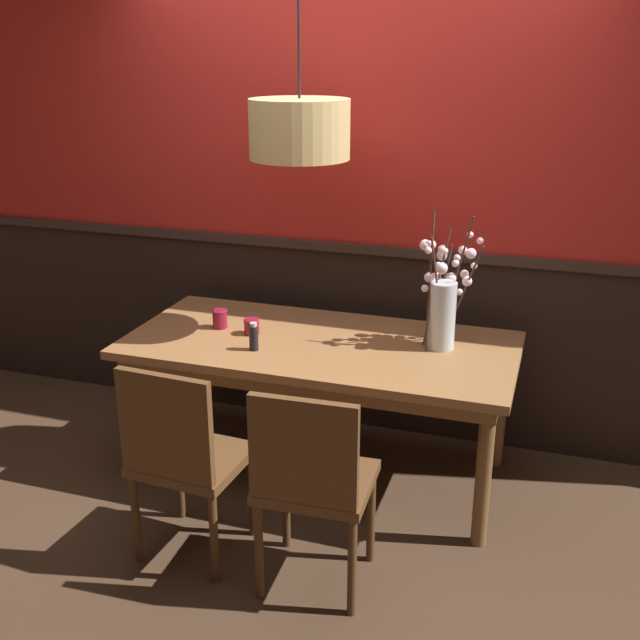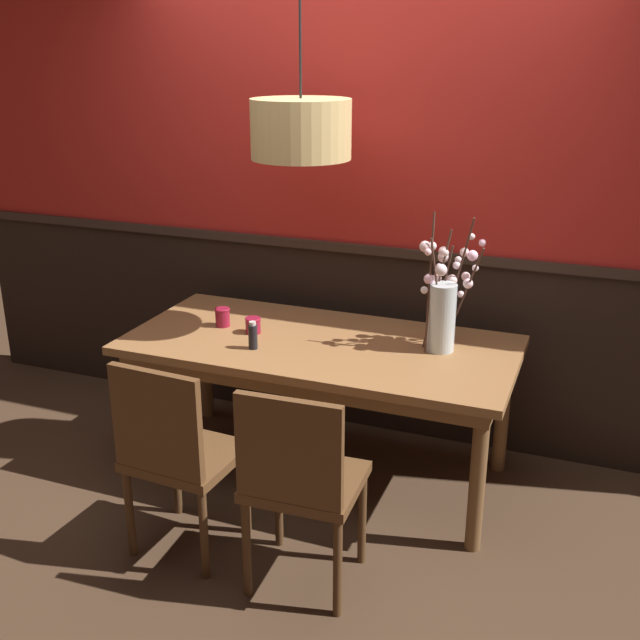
# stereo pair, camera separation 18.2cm
# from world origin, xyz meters

# --- Properties ---
(ground_plane) EXTENTS (24.00, 24.00, 0.00)m
(ground_plane) POSITION_xyz_m (0.00, 0.00, 0.00)
(ground_plane) COLOR #422D1E
(back_wall) EXTENTS (5.11, 0.14, 2.65)m
(back_wall) POSITION_xyz_m (0.00, 0.64, 1.32)
(back_wall) COLOR black
(back_wall) RESTS_ON ground
(dining_table) EXTENTS (1.91, 0.91, 0.73)m
(dining_table) POSITION_xyz_m (0.00, 0.00, 0.65)
(dining_table) COLOR olive
(dining_table) RESTS_ON ground
(chair_near_side_right) EXTENTS (0.46, 0.43, 0.91)m
(chair_near_side_right) POSITION_xyz_m (0.26, -0.88, 0.52)
(chair_near_side_right) COLOR brown
(chair_near_side_right) RESTS_ON ground
(chair_far_side_right) EXTENTS (0.45, 0.45, 0.91)m
(chair_far_side_right) POSITION_xyz_m (0.26, 0.88, 0.51)
(chair_far_side_right) COLOR brown
(chair_far_side_right) RESTS_ON ground
(chair_near_side_left) EXTENTS (0.46, 0.44, 0.91)m
(chair_near_side_left) POSITION_xyz_m (-0.32, -0.85, 0.51)
(chair_near_side_left) COLOR brown
(chair_near_side_left) RESTS_ON ground
(chair_far_side_left) EXTENTS (0.42, 0.42, 0.87)m
(chair_far_side_left) POSITION_xyz_m (-0.31, 0.88, 0.49)
(chair_far_side_left) COLOR brown
(chair_far_side_left) RESTS_ON ground
(vase_with_blossoms) EXTENTS (0.29, 0.30, 0.66)m
(vase_with_blossoms) POSITION_xyz_m (0.58, 0.12, 0.94)
(vase_with_blossoms) COLOR silver
(vase_with_blossoms) RESTS_ON dining_table
(candle_holder_nearer_center) EXTENTS (0.08, 0.08, 0.08)m
(candle_holder_nearer_center) POSITION_xyz_m (-0.36, -0.01, 0.77)
(candle_holder_nearer_center) COLOR maroon
(candle_holder_nearer_center) RESTS_ON dining_table
(candle_holder_nearer_edge) EXTENTS (0.08, 0.08, 0.10)m
(candle_holder_nearer_edge) POSITION_xyz_m (-0.55, 0.02, 0.78)
(candle_holder_nearer_edge) COLOR maroon
(candle_holder_nearer_edge) RESTS_ON dining_table
(condiment_bottle) EXTENTS (0.04, 0.04, 0.14)m
(condiment_bottle) POSITION_xyz_m (-0.27, -0.21, 0.80)
(condiment_bottle) COLOR black
(condiment_bottle) RESTS_ON dining_table
(pendant_lamp) EXTENTS (0.47, 0.47, 1.05)m
(pendant_lamp) POSITION_xyz_m (-0.13, 0.08, 1.74)
(pendant_lamp) COLOR tan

